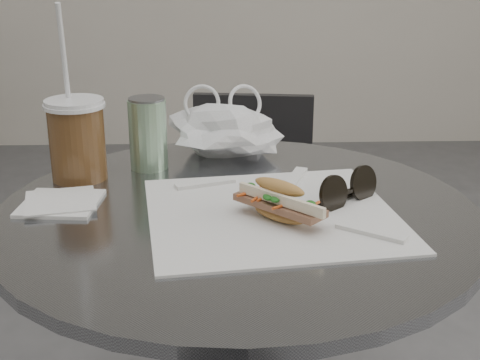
{
  "coord_description": "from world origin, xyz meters",
  "views": [
    {
      "loc": [
        -0.03,
        -0.77,
        1.14
      ],
      "look_at": [
        0.0,
        0.19,
        0.79
      ],
      "focal_mm": 50.0,
      "sensor_mm": 36.0,
      "label": 1
    }
  ],
  "objects_px": {
    "cafe_table": "(238,357)",
    "iced_coffee": "(77,138)",
    "sunglasses": "(347,191)",
    "drink_can": "(148,133)",
    "chair_far": "(249,264)",
    "banh_mi": "(279,202)"
  },
  "relations": [
    {
      "from": "cafe_table",
      "to": "banh_mi",
      "type": "xyz_separation_m",
      "value": [
        0.06,
        -0.05,
        0.31
      ]
    },
    {
      "from": "banh_mi",
      "to": "drink_can",
      "type": "height_order",
      "value": "drink_can"
    },
    {
      "from": "sunglasses",
      "to": "cafe_table",
      "type": "bearing_deg",
      "value": 145.24
    },
    {
      "from": "iced_coffee",
      "to": "sunglasses",
      "type": "bearing_deg",
      "value": -17.16
    },
    {
      "from": "iced_coffee",
      "to": "drink_can",
      "type": "xyz_separation_m",
      "value": [
        0.12,
        0.05,
        -0.01
      ]
    },
    {
      "from": "banh_mi",
      "to": "sunglasses",
      "type": "height_order",
      "value": "banh_mi"
    },
    {
      "from": "iced_coffee",
      "to": "sunglasses",
      "type": "height_order",
      "value": "iced_coffee"
    },
    {
      "from": "sunglasses",
      "to": "chair_far",
      "type": "bearing_deg",
      "value": 63.52
    },
    {
      "from": "chair_far",
      "to": "drink_can",
      "type": "height_order",
      "value": "drink_can"
    },
    {
      "from": "chair_far",
      "to": "drink_can",
      "type": "relative_size",
      "value": 5.75
    },
    {
      "from": "sunglasses",
      "to": "iced_coffee",
      "type": "bearing_deg",
      "value": 123.88
    },
    {
      "from": "cafe_table",
      "to": "chair_far",
      "type": "bearing_deg",
      "value": 85.55
    },
    {
      "from": "drink_can",
      "to": "cafe_table",
      "type": "bearing_deg",
      "value": -52.55
    },
    {
      "from": "chair_far",
      "to": "sunglasses",
      "type": "relative_size",
      "value": 6.54
    },
    {
      "from": "cafe_table",
      "to": "chair_far",
      "type": "xyz_separation_m",
      "value": [
        0.05,
        0.59,
        -0.13
      ]
    },
    {
      "from": "chair_far",
      "to": "drink_can",
      "type": "xyz_separation_m",
      "value": [
        -0.2,
        -0.39,
        0.47
      ]
    },
    {
      "from": "cafe_table",
      "to": "iced_coffee",
      "type": "distance_m",
      "value": 0.47
    },
    {
      "from": "chair_far",
      "to": "sunglasses",
      "type": "height_order",
      "value": "sunglasses"
    },
    {
      "from": "cafe_table",
      "to": "iced_coffee",
      "type": "height_order",
      "value": "iced_coffee"
    },
    {
      "from": "chair_far",
      "to": "iced_coffee",
      "type": "relative_size",
      "value": 2.49
    },
    {
      "from": "cafe_table",
      "to": "chair_far",
      "type": "relative_size",
      "value": 1.01
    },
    {
      "from": "banh_mi",
      "to": "iced_coffee",
      "type": "height_order",
      "value": "iced_coffee"
    }
  ]
}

